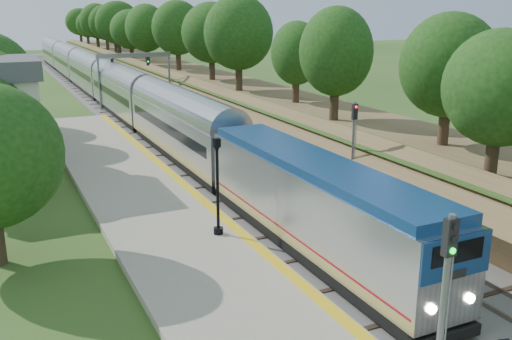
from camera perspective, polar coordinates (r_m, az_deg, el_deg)
name	(u,v)px	position (r m, az deg, el deg)	size (l,w,h in m)	color
trackbed	(123,101)	(71.79, -13.17, 6.70)	(9.50, 170.00, 0.28)	#4C4944
platform	(176,235)	(28.63, -8.01, -6.47)	(6.40, 68.00, 0.38)	gray
yellow_stripe	(229,223)	(29.44, -2.71, -5.27)	(0.55, 68.00, 0.01)	gold
embankment	(188,82)	(73.71, -6.86, 8.71)	(10.64, 170.00, 11.70)	brown
signal_gantry	(134,65)	(66.46, -12.07, 10.19)	(8.40, 0.38, 6.20)	slate
trees_behind_platform	(30,142)	(30.79, -21.66, 2.62)	(7.82, 53.32, 7.21)	#332316
train	(105,85)	(71.22, -14.88, 8.25)	(2.90, 116.53, 4.27)	black
lamppost_far	(218,192)	(27.35, -3.85, -2.22)	(0.47, 0.47, 4.79)	black
signal_platform	(444,297)	(15.60, 18.31, -11.92)	(0.34, 0.27, 5.78)	slate
signal_farside	(353,140)	(33.77, 9.72, 2.99)	(0.31, 0.25, 5.69)	slate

